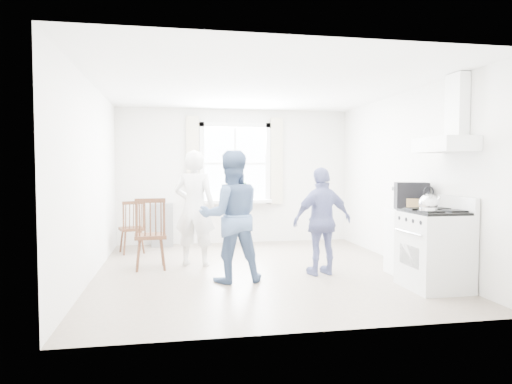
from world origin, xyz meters
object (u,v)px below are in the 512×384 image
Objects in this scene: person_left at (195,208)px; windsor_chair_b at (150,226)px; gas_stove at (434,249)px; windsor_chair_a at (133,221)px; stereo_stack at (411,196)px; low_cabinet at (410,242)px; person_mid at (231,216)px; person_right at (322,221)px.

windsor_chair_b is at bearing 39.80° from person_left.
gas_stove is 4.81m from windsor_chair_a.
gas_stove is at bearing -94.99° from stereo_stack.
person_mid is (-2.44, 0.09, 0.39)m from low_cabinet.
person_mid is at bearing 177.10° from stereo_stack.
gas_stove is at bearing -95.68° from low_cabinet.
windsor_chair_b is (-3.48, 0.95, -0.45)m from stereo_stack.
low_cabinet is 0.53× the size of person_mid.
person_left reaches higher than windsor_chair_a.
person_mid is at bearing 177.80° from low_cabinet.
person_mid reaches higher than person_right.
low_cabinet is at bearing -30.49° from windsor_chair_a.
gas_stove is at bearing -38.12° from windsor_chair_a.
gas_stove reaches higher than low_cabinet.
stereo_stack is at bearing 173.14° from person_mid.
windsor_chair_b is at bearing -26.55° from person_right.
windsor_chair_a is at bearing -28.15° from person_left.
windsor_chair_b is at bearing 164.71° from stereo_stack.
stereo_stack is at bearing -110.60° from low_cabinet.
stereo_stack is at bearing -15.29° from windsor_chair_b.
low_cabinet is at bearing -14.79° from windsor_chair_b.
stereo_stack is 2.45m from person_mid.
person_mid is (-2.43, 0.12, -0.24)m from stereo_stack.
windsor_chair_b is 0.71× the size of person_right.
gas_stove is at bearing -25.35° from windsor_chair_b.
gas_stove is 1.22× the size of windsor_chair_a.
gas_stove is 1.07× the size of windsor_chair_b.
windsor_chair_a is 3.37m from person_right.
person_left is 1.02× the size of person_mid.
low_cabinet is 2.48m from person_mid.
person_mid is (1.41, -2.17, 0.28)m from windsor_chair_a.
person_left is at bearing 157.46° from stereo_stack.
person_right is (1.27, 0.15, -0.11)m from person_mid.
windsor_chair_b is 0.61× the size of person_left.
person_right reaches higher than windsor_chair_b.
low_cabinet is 3.62m from windsor_chair_b.
gas_stove is 1.47m from person_right.
windsor_chair_b is 2.43m from person_right.
windsor_chair_a is at bearing 149.51° from low_cabinet.
person_left is (-2.85, 1.18, -0.22)m from stereo_stack.
gas_stove is at bearing 129.28° from person_right.
gas_stove is 0.90m from stereo_stack.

